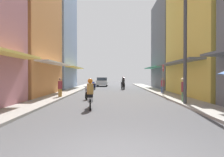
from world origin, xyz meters
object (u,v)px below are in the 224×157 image
Objects in this scene: pedestrian_far at (60,88)px; street_sign_no_entry at (163,76)px; motorbike_red at (123,82)px; pedestrian_crossing at (163,86)px; motorbike_silver at (89,92)px; motorbike_blue at (94,86)px; pedestrian_midway at (184,88)px; utility_pole at (185,39)px; motorbike_black at (123,84)px; parked_car at (102,82)px; motorbike_white at (90,95)px.

street_sign_no_entry is at bearing 7.45° from pedestrian_far.
motorbike_red is 13.43m from pedestrian_crossing.
motorbike_blue is (-0.59, 10.86, 0.00)m from motorbike_silver.
utility_pole reaches higher than pedestrian_midway.
utility_pole is at bearing -26.28° from pedestrian_far.
street_sign_no_entry is at bearing 91.12° from utility_pole.
street_sign_no_entry is (5.88, 1.58, 1.21)m from motorbike_silver.
street_sign_no_entry is at bearing -55.12° from motorbike_blue.
parked_car is (-3.03, 8.42, 0.04)m from motorbike_black.
motorbike_white is 1.17× the size of pedestrian_crossing.
pedestrian_midway is at bearing -23.17° from motorbike_silver.
motorbike_blue is 0.99× the size of motorbike_black.
utility_pole is (-0.58, -8.20, 3.06)m from pedestrian_crossing.
parked_car is 16.29m from pedestrian_crossing.
motorbike_black is 1.08× the size of pedestrian_midway.
pedestrian_far is at bearing -116.53° from motorbike_black.
motorbike_red is (2.79, 22.48, 0.00)m from motorbike_white.
motorbike_silver is 0.44× the size of parked_car.
pedestrian_far reaches higher than motorbike_blue.
pedestrian_midway reaches higher than motorbike_black.
motorbike_black is 14.16m from pedestrian_midway.
pedestrian_crossing is 7.31m from pedestrian_midway.
motorbike_red is 1.01× the size of motorbike_black.
parked_car is at bearing 113.70° from pedestrian_crossing.
utility_pole reaches higher than motorbike_white.
pedestrian_crossing is 9.74m from pedestrian_far.
utility_pole is at bearing -78.70° from motorbike_black.
motorbike_white is at bearing -82.68° from motorbike_silver.
motorbike_black is (-0.36, -6.57, 0.00)m from motorbike_red.
parked_car is at bearing 104.48° from utility_pole.
motorbike_white is at bearing -159.30° from pedestrian_midway.
motorbike_white is 6.02m from pedestrian_far.
pedestrian_midway is at bearing -82.15° from motorbike_red.
motorbike_silver is 11.55m from motorbike_black.
motorbike_silver is at bearing -90.02° from parked_car.
pedestrian_far is at bearing -172.55° from street_sign_no_entry.
street_sign_no_entry reaches higher than motorbike_black.
pedestrian_crossing reaches higher than motorbike_blue.
motorbike_black is at bearing 74.73° from motorbike_silver.
motorbike_red is at bearing 82.93° from motorbike_white.
street_sign_no_entry reaches higher than motorbike_silver.
pedestrian_crossing is (3.15, -13.06, 0.06)m from motorbike_red.
motorbike_red is 0.68× the size of street_sign_no_entry.
parked_car is (0.01, 19.56, 0.24)m from motorbike_silver.
pedestrian_far is (-2.27, -19.05, 0.04)m from parked_car.
motorbike_silver is 1.08× the size of pedestrian_midway.
pedestrian_crossing is at bearing -76.42° from motorbike_red.
pedestrian_crossing is (3.51, -6.49, 0.06)m from motorbike_black.
motorbike_red is (3.40, 17.70, 0.20)m from motorbike_silver.
motorbike_red is at bearing -28.67° from parked_car.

